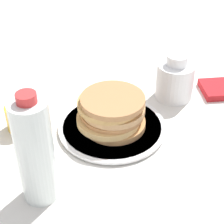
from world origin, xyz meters
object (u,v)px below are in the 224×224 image
at_px(pancake_stack, 112,112).
at_px(water_bottle_near, 35,152).
at_px(plate, 112,127).
at_px(juice_glass, 19,117).
at_px(cream_jug, 175,79).

xyz_separation_m(pancake_stack, water_bottle_near, (-0.06, -0.25, 0.06)).
distance_m(plate, juice_glass, 0.24).
xyz_separation_m(pancake_stack, juice_glass, (-0.22, -0.07, -0.02)).
height_order(pancake_stack, water_bottle_near, water_bottle_near).
bearing_deg(plate, cream_jug, 60.20).
relative_size(cream_jug, water_bottle_near, 0.53).
bearing_deg(water_bottle_near, cream_jug, 68.32).
distance_m(pancake_stack, cream_jug, 0.23).
relative_size(juice_glass, water_bottle_near, 0.27).
height_order(cream_jug, water_bottle_near, water_bottle_near).
bearing_deg(cream_jug, juice_glass, -140.88).
bearing_deg(cream_jug, pancake_stack, -119.96).
relative_size(plate, water_bottle_near, 1.09).
height_order(plate, pancake_stack, pancake_stack).
xyz_separation_m(cream_jug, water_bottle_near, (-0.18, -0.45, 0.06)).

